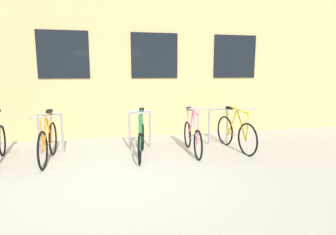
{
  "coord_description": "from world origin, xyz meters",
  "views": [
    {
      "loc": [
        -0.11,
        -4.62,
        1.83
      ],
      "look_at": [
        1.24,
        1.6,
        0.78
      ],
      "focal_mm": 29.8,
      "sensor_mm": 36.0,
      "label": 1
    }
  ],
  "objects": [
    {
      "name": "bicycle_yellow",
      "position": [
        2.81,
        1.32,
        0.4
      ],
      "size": [
        0.44,
        1.72,
        1.06
      ],
      "color": "black",
      "rests_on": "ground"
    },
    {
      "name": "storefront_building",
      "position": [
        0.0,
        6.21,
        3.4
      ],
      "size": [
        28.0,
        6.06,
        6.8
      ],
      "color": "tan",
      "rests_on": "ground"
    },
    {
      "name": "ground_plane",
      "position": [
        0.0,
        0.0,
        0.0
      ],
      "size": [
        42.0,
        42.0,
        0.0
      ],
      "primitive_type": "plane",
      "color": "#B2ADA0"
    },
    {
      "name": "bike_rack",
      "position": [
        -0.39,
        1.9,
        0.55
      ],
      "size": [
        6.54,
        0.05,
        0.92
      ],
      "color": "gray",
      "rests_on": "ground"
    },
    {
      "name": "bicycle_orange",
      "position": [
        -1.34,
        1.34,
        0.4
      ],
      "size": [
        0.44,
        1.72,
        1.05
      ],
      "color": "black",
      "rests_on": "ground"
    },
    {
      "name": "bicycle_pink",
      "position": [
        1.74,
        1.29,
        0.37
      ],
      "size": [
        0.44,
        1.65,
        1.1
      ],
      "color": "black",
      "rests_on": "ground"
    },
    {
      "name": "bicycle_green",
      "position": [
        0.57,
        1.28,
        0.37
      ],
      "size": [
        0.47,
        1.68,
        1.05
      ],
      "color": "black",
      "rests_on": "ground"
    }
  ]
}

